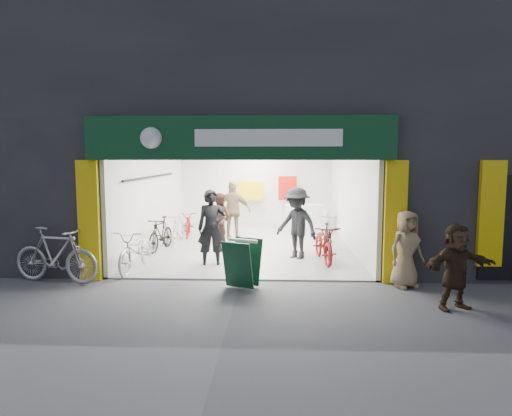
# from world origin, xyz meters

# --- Properties ---
(ground) EXTENTS (60.00, 60.00, 0.00)m
(ground) POSITION_xyz_m (0.00, 0.00, 0.00)
(ground) COLOR #56565B
(ground) RESTS_ON ground
(building) EXTENTS (17.00, 10.27, 8.00)m
(building) POSITION_xyz_m (0.91, 4.99, 4.31)
(building) COLOR #232326
(building) RESTS_ON ground
(bike_left_front) EXTENTS (0.83, 1.94, 0.99)m
(bike_left_front) POSITION_xyz_m (-2.50, 0.79, 0.49)
(bike_left_front) COLOR #A8A9AD
(bike_left_front) RESTS_ON ground
(bike_left_midfront) EXTENTS (0.71, 1.68, 0.98)m
(bike_left_midfront) POSITION_xyz_m (-2.50, 3.06, 0.49)
(bike_left_midfront) COLOR black
(bike_left_midfront) RESTS_ON ground
(bike_left_midback) EXTENTS (0.80, 1.72, 0.87)m
(bike_left_midback) POSITION_xyz_m (-2.17, 5.43, 0.43)
(bike_left_midback) COLOR maroon
(bike_left_midback) RESTS_ON ground
(bike_left_back) EXTENTS (0.49, 1.58, 0.94)m
(bike_left_back) POSITION_xyz_m (-2.25, 4.20, 0.47)
(bike_left_back) COLOR silver
(bike_left_back) RESTS_ON ground
(bike_right_front) EXTENTS (0.47, 1.61, 0.97)m
(bike_right_front) POSITION_xyz_m (2.08, 1.87, 0.48)
(bike_right_front) COLOR black
(bike_right_front) RESTS_ON ground
(bike_right_mid) EXTENTS (0.81, 1.88, 0.96)m
(bike_right_mid) POSITION_xyz_m (1.97, 1.85, 0.48)
(bike_right_mid) COLOR #9B0E10
(bike_right_mid) RESTS_ON ground
(bike_right_back) EXTENTS (0.66, 1.83, 1.08)m
(bike_right_back) POSITION_xyz_m (2.26, 3.54, 0.54)
(bike_right_back) COLOR #AAABAF
(bike_right_back) RESTS_ON ground
(parked_bike) EXTENTS (2.07, 0.95, 1.20)m
(parked_bike) POSITION_xyz_m (-3.90, -0.30, 0.60)
(parked_bike) COLOR #ABABAF
(parked_bike) RESTS_ON ground
(customer_a) EXTENTS (0.75, 0.56, 1.88)m
(customer_a) POSITION_xyz_m (-0.80, 1.32, 0.94)
(customer_a) COLOR black
(customer_a) RESTS_ON ground
(customer_b) EXTENTS (0.93, 0.85, 1.57)m
(customer_b) POSITION_xyz_m (-0.98, 4.32, 0.78)
(customer_b) COLOR #3B221B
(customer_b) RESTS_ON ground
(customer_c) EXTENTS (1.39, 1.30, 1.88)m
(customer_c) POSITION_xyz_m (1.30, 2.12, 0.94)
(customer_c) COLOR black
(customer_c) RESTS_ON ground
(customer_d) EXTENTS (1.13, 0.50, 1.90)m
(customer_d) POSITION_xyz_m (-0.61, 4.94, 0.95)
(customer_d) COLOR #826A4B
(customer_d) RESTS_ON ground
(pedestrian_near) EXTENTS (0.91, 0.78, 1.58)m
(pedestrian_near) POSITION_xyz_m (3.42, -0.32, 0.79)
(pedestrian_near) COLOR #957B56
(pedestrian_near) RESTS_ON ground
(pedestrian_far) EXTENTS (1.48, 0.90, 1.52)m
(pedestrian_far) POSITION_xyz_m (3.90, -1.67, 0.76)
(pedestrian_far) COLOR #322316
(pedestrian_far) RESTS_ON ground
(sandwich_board) EXTENTS (0.84, 0.84, 0.97)m
(sandwich_board) POSITION_xyz_m (0.08, -0.50, 0.54)
(sandwich_board) COLOR #0D3520
(sandwich_board) RESTS_ON ground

